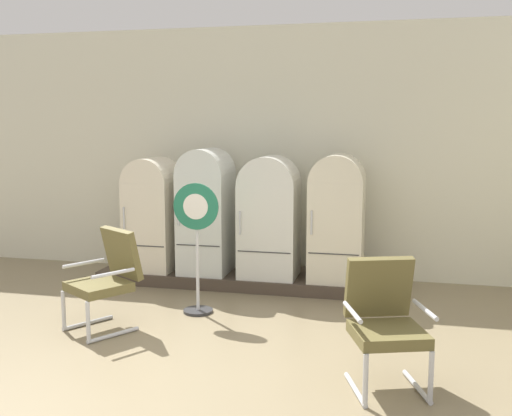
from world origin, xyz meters
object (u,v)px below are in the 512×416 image
refrigerator_3 (337,214)px  armchair_left (107,275)px  sign_stand (197,248)px  refrigerator_0 (153,210)px  refrigerator_1 (206,207)px  refrigerator_2 (269,214)px  armchair_right (384,317)px

refrigerator_3 → armchair_left: bearing=-138.0°
refrigerator_3 → sign_stand: bearing=-139.0°
armchair_left → refrigerator_0: bearing=99.1°
refrigerator_1 → refrigerator_2: refrigerator_1 is taller
refrigerator_0 → sign_stand: refrigerator_0 is taller
refrigerator_2 → refrigerator_3: (0.82, 0.04, 0.02)m
armchair_left → sign_stand: bearing=43.8°
refrigerator_0 → armchair_left: size_ratio=1.45×
refrigerator_1 → refrigerator_3: refrigerator_1 is taller
armchair_left → armchair_right: (2.70, -0.70, 0.00)m
refrigerator_0 → armchair_left: 1.91m
sign_stand → refrigerator_3: bearing=41.0°
refrigerator_2 → armchair_left: bearing=-124.4°
refrigerator_0 → refrigerator_3: 2.37m
sign_stand → refrigerator_1: bearing=103.2°
refrigerator_2 → sign_stand: bearing=-115.4°
refrigerator_3 → armchair_left: size_ratio=1.52×
refrigerator_3 → armchair_right: (0.62, -2.56, -0.41)m
refrigerator_1 → sign_stand: size_ratio=1.11×
refrigerator_3 → sign_stand: refrigerator_3 is taller
refrigerator_3 → refrigerator_2: bearing=-177.2°
refrigerator_2 → armchair_right: 2.93m
refrigerator_0 → refrigerator_1: refrigerator_1 is taller
refrigerator_0 → armchair_right: bearing=-40.4°
armchair_left → armchair_right: same height
armchair_right → sign_stand: bearing=145.5°
refrigerator_0 → refrigerator_2: (1.55, -0.03, 0.02)m
refrigerator_0 → sign_stand: 1.56m
refrigerator_3 → armchair_right: 2.67m
armchair_right → sign_stand: (-1.99, 1.37, 0.17)m
refrigerator_3 → sign_stand: size_ratio=1.08×
armchair_right → refrigerator_0: bearing=139.6°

